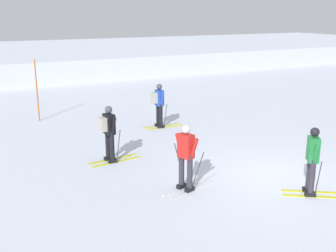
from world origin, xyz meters
TOP-DOWN VIEW (x-y plane):
  - ground_plane at (0.00, 0.00)m, footprint 120.00×120.00m
  - far_snow_ridge at (0.00, 21.78)m, footprint 80.00×8.93m
  - skier_black at (-3.54, 3.22)m, footprint 1.63×1.00m
  - skier_red at (-2.53, 0.41)m, footprint 1.64×0.97m
  - skier_blue at (-0.55, 5.94)m, footprint 1.62×1.00m
  - skier_green at (0.04, -1.22)m, footprint 1.53×1.21m
  - trail_marker_pole at (-4.47, 9.12)m, footprint 0.05×0.05m

SIDE VIEW (x-z plane):
  - ground_plane at x=0.00m, z-range 0.00..0.00m
  - far_snow_ridge at x=0.00m, z-range 0.00..1.43m
  - skier_green at x=0.04m, z-range 0.06..1.77m
  - skier_red at x=-2.53m, z-range 0.06..1.77m
  - skier_blue at x=-0.55m, z-range 0.10..1.81m
  - skier_black at x=-3.54m, z-range 0.10..1.81m
  - trail_marker_pole at x=-4.47m, z-range 0.00..2.52m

